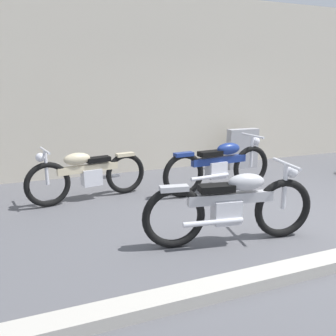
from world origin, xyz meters
name	(u,v)px	position (x,y,z in m)	size (l,w,h in m)	color
ground_plane	(280,219)	(0.00, 0.00, 0.00)	(40.00, 40.00, 0.00)	#56565B
building_wall	(181,85)	(0.00, 3.47, 1.79)	(18.00, 0.30, 3.59)	beige
stone_marker	(242,149)	(1.17, 2.77, 0.43)	(0.69, 0.20, 0.87)	#9E9EA3
motorcycle_blue	(220,166)	(-0.16, 1.44, 0.46)	(2.13, 0.59, 0.95)	black
motorcycle_cream	(87,174)	(-2.34, 1.84, 0.43)	(1.97, 0.63, 0.89)	black
motorcycle_silver	(232,206)	(-1.03, -0.37, 0.45)	(2.09, 0.61, 0.94)	black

